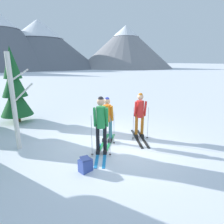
{
  "coord_description": "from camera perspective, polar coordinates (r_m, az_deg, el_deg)",
  "views": [
    {
      "loc": [
        -2.82,
        -5.46,
        2.8
      ],
      "look_at": [
        0.04,
        0.42,
        1.05
      ],
      "focal_mm": 30.68,
      "sensor_mm": 36.0,
      "label": 1
    }
  ],
  "objects": [
    {
      "name": "backpack_on_snow_front",
      "position": [
        5.21,
        -7.93,
        -15.3
      ],
      "size": [
        0.38,
        0.33,
        0.38
      ],
      "color": "#384C99",
      "rests_on": "ground"
    },
    {
      "name": "pine_tree_mid",
      "position": [
        9.87,
        -27.07,
        6.23
      ],
      "size": [
        1.43,
        1.43,
        3.45
      ],
      "color": "#51381E",
      "rests_on": "ground"
    },
    {
      "name": "ground_plane",
      "position": [
        6.75,
        1.25,
        -9.52
      ],
      "size": [
        400.0,
        400.0,
        0.0
      ],
      "primitive_type": "plane",
      "color": "white"
    },
    {
      "name": "skier_in_red",
      "position": [
        7.07,
        8.26,
        -0.32
      ],
      "size": [
        0.9,
        1.76,
        1.7
      ],
      "color": "black",
      "rests_on": "ground"
    },
    {
      "name": "mountain_ridge_distant",
      "position": [
        76.59,
        -25.41,
        18.89
      ],
      "size": [
        102.28,
        50.09,
        26.07
      ],
      "color": "slate",
      "rests_on": "ground"
    },
    {
      "name": "skier_in_green",
      "position": [
        5.73,
        -3.28,
        -3.24
      ],
      "size": [
        0.98,
        1.53,
        1.81
      ],
      "color": "#1E84D1",
      "rests_on": "ground"
    },
    {
      "name": "skier_in_orange",
      "position": [
        6.63,
        -1.45,
        -1.89
      ],
      "size": [
        1.22,
        1.48,
        1.62
      ],
      "color": "green",
      "rests_on": "ground"
    },
    {
      "name": "birch_tree_tall",
      "position": [
        6.68,
        -27.19,
        2.7
      ],
      "size": [
        0.67,
        0.69,
        3.07
      ],
      "color": "silver",
      "rests_on": "ground"
    }
  ]
}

